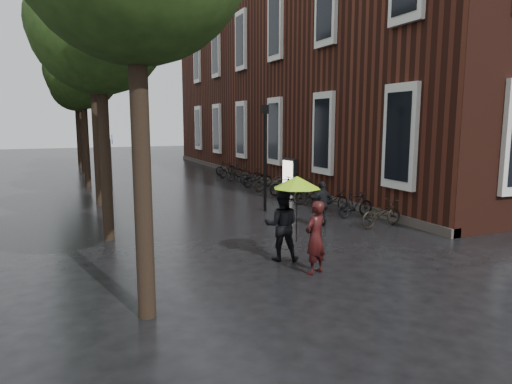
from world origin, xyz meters
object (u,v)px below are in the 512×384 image
person_black (282,225)px  lamp_post (265,147)px  parked_bicycles (277,183)px  pedestrian_walking (322,204)px  person_burgundy (315,237)px  ad_lightbox (290,175)px

person_black → lamp_post: size_ratio=0.44×
person_black → parked_bicycles: (4.78, 10.25, -0.45)m
parked_bicycles → lamp_post: 5.31m
pedestrian_walking → person_burgundy: bearing=50.0°
ad_lightbox → person_burgundy: bearing=-118.4°
parked_bicycles → lamp_post: (-2.52, -4.20, 2.06)m
person_burgundy → ad_lightbox: size_ratio=1.04×
parked_bicycles → ad_lightbox: (0.78, 0.11, 0.38)m
ad_lightbox → lamp_post: size_ratio=0.40×
lamp_post → pedestrian_walking: bearing=-77.7°
pedestrian_walking → ad_lightbox: 7.93m
person_black → parked_bicycles: bearing=-90.7°
person_burgundy → parked_bicycles: person_burgundy is taller
parked_bicycles → lamp_post: lamp_post is taller
pedestrian_walking → ad_lightbox: (2.61, 7.48, 0.07)m
person_black → lamp_post: (2.25, 6.06, 1.61)m
person_black → ad_lightbox: size_ratio=1.09×
pedestrian_walking → person_black: bearing=37.5°
parked_bicycles → person_burgundy: bearing=-111.5°
parked_bicycles → ad_lightbox: bearing=8.0°
person_burgundy → lamp_post: 7.75m
pedestrian_walking → ad_lightbox: ad_lightbox is taller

